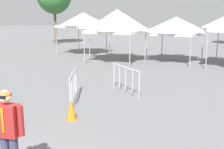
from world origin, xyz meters
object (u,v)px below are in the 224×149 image
Objects in this scene: crowd_barrier_mid_lot at (126,75)px; crowd_barrier_near_person at (73,80)px; person_foreground at (8,130)px; canopy_tent_far_right at (83,20)px; canopy_tent_left_of_center at (176,26)px; canopy_tent_behind_center at (117,21)px; traffic_cone_lot_center at (71,110)px.

crowd_barrier_near_person is (-1.30, -1.76, 0.00)m from crowd_barrier_mid_lot.
crowd_barrier_near_person is at bearing 112.50° from person_foreground.
crowd_barrier_mid_lot and crowd_barrier_near_person have the same top height.
crowd_barrier_mid_lot is (7.99, -9.04, -2.00)m from canopy_tent_far_right.
canopy_tent_left_of_center is at bearing 93.69° from person_foreground.
canopy_tent_left_of_center is 10.55m from crowd_barrier_near_person.
canopy_tent_far_right reaches higher than person_foreground.
canopy_tent_behind_center is at bearing 108.69° from person_foreground.
canopy_tent_far_right is 17.82m from person_foreground.
traffic_cone_lot_center is at bearing -56.44° from crowd_barrier_near_person.
canopy_tent_far_right is 1.80× the size of crowd_barrier_near_person.
canopy_tent_behind_center is 1.89× the size of crowd_barrier_near_person.
canopy_tent_far_right is 0.95× the size of canopy_tent_behind_center.
traffic_cone_lot_center is (1.08, -1.63, -0.44)m from crowd_barrier_near_person.
canopy_tent_far_right is at bearing 131.46° from crowd_barrier_mid_lot.
canopy_tent_behind_center reaches higher than crowd_barrier_mid_lot.
canopy_tent_far_right is 4.63m from canopy_tent_behind_center.
canopy_tent_left_of_center reaches higher than crowd_barrier_near_person.
canopy_tent_left_of_center is (3.55, 1.71, -0.31)m from canopy_tent_behind_center.
crowd_barrier_mid_lot is at bearing 53.61° from crowd_barrier_near_person.
crowd_barrier_mid_lot is at bearing -87.83° from canopy_tent_left_of_center.
person_foreground reaches higher than traffic_cone_lot_center.
canopy_tent_behind_center reaches higher than traffic_cone_lot_center.
traffic_cone_lot_center is at bearing -70.45° from canopy_tent_behind_center.
canopy_tent_far_right is 1.91× the size of crowd_barrier_mid_lot.
crowd_barrier_mid_lot is at bearing -48.54° from canopy_tent_far_right.
crowd_barrier_near_person is 2.00m from traffic_cone_lot_center.
crowd_barrier_near_person is 2.95× the size of traffic_cone_lot_center.
canopy_tent_left_of_center is at bearing 25.69° from canopy_tent_behind_center.
person_foreground is at bearing -60.88° from canopy_tent_far_right.
canopy_tent_far_right reaches higher than crowd_barrier_near_person.
person_foreground is at bearing -74.25° from traffic_cone_lot_center.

